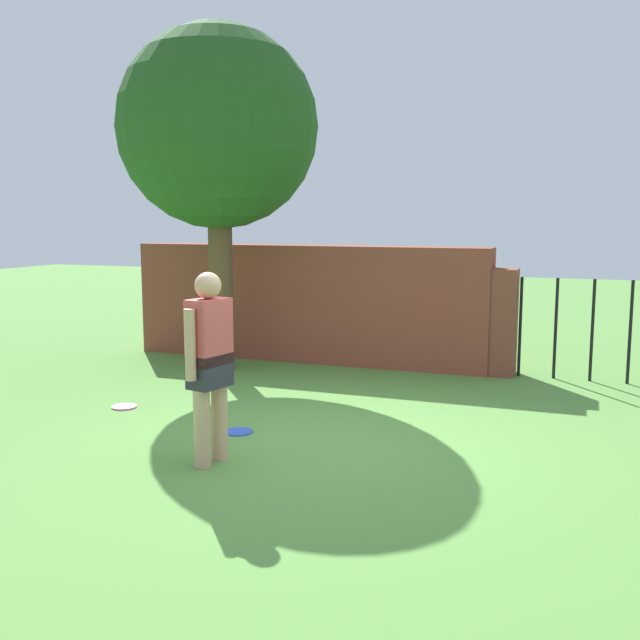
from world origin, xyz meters
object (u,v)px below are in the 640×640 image
(tree, at_px, (218,130))
(person, at_px, (210,359))
(frisbee_pink, at_px, (124,407))
(frisbee_blue, at_px, (239,432))

(tree, relative_size, person, 2.81)
(tree, relative_size, frisbee_pink, 16.89)
(person, distance_m, frisbee_blue, 1.26)
(frisbee_blue, bearing_deg, tree, 121.11)
(tree, bearing_deg, person, -63.12)
(frisbee_blue, bearing_deg, person, -77.86)
(person, height_order, frisbee_pink, person)
(frisbee_pink, bearing_deg, frisbee_blue, -13.78)
(tree, xyz_separation_m, frisbee_blue, (1.58, -2.62, -3.20))
(tree, height_order, person, tree)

